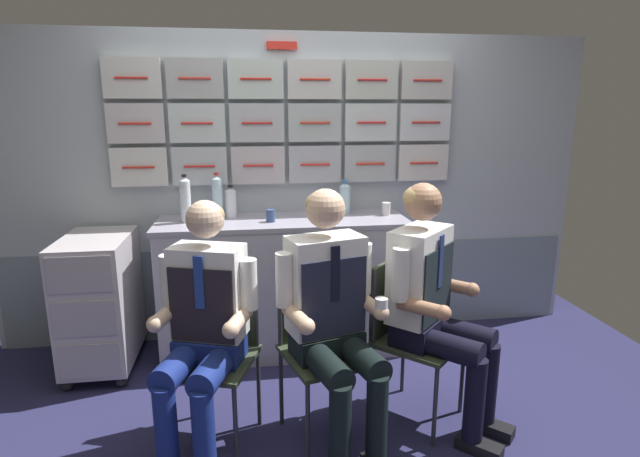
{
  "coord_description": "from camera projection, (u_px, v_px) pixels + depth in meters",
  "views": [
    {
      "loc": [
        -0.35,
        -2.17,
        1.64
      ],
      "look_at": [
        0.05,
        0.56,
        0.98
      ],
      "focal_mm": 28.19,
      "sensor_mm": 36.0,
      "label": 1
    }
  ],
  "objects": [
    {
      "name": "water_bottle_blue_cap",
      "position": [
        231.0,
        202.0,
        3.37
      ],
      "size": [
        0.08,
        0.08,
        0.22
      ],
      "color": "silver",
      "rests_on": "galley_counter"
    },
    {
      "name": "folding_chair_center",
      "position": [
        319.0,
        332.0,
        2.57
      ],
      "size": [
        0.49,
        0.49,
        0.86
      ],
      "color": "#2D2D33",
      "rests_on": "ground"
    },
    {
      "name": "ground",
      "position": [
        326.0,
        448.0,
        2.53
      ],
      "size": [
        4.8,
        4.8,
        0.04
      ],
      "primitive_type": "cube",
      "color": "#242449"
    },
    {
      "name": "service_trolley",
      "position": [
        100.0,
        299.0,
        3.18
      ],
      "size": [
        0.4,
        0.65,
        0.87
      ],
      "color": "black",
      "rests_on": "ground"
    },
    {
      "name": "water_bottle_clear",
      "position": [
        345.0,
        198.0,
        3.5
      ],
      "size": [
        0.08,
        0.08,
        0.24
      ],
      "color": "silver",
      "rests_on": "galley_counter"
    },
    {
      "name": "galley_counter",
      "position": [
        284.0,
        285.0,
        3.45
      ],
      "size": [
        1.66,
        0.53,
        0.93
      ],
      "color": "#ABA7B9",
      "rests_on": "ground"
    },
    {
      "name": "espresso_cup_small",
      "position": [
        386.0,
        209.0,
        3.46
      ],
      "size": [
        0.06,
        0.06,
        0.09
      ],
      "color": "silver",
      "rests_on": "galley_counter"
    },
    {
      "name": "crew_member_right",
      "position": [
        433.0,
        296.0,
        2.56
      ],
      "size": [
        0.66,
        0.66,
        1.29
      ],
      "color": "black",
      "rests_on": "ground"
    },
    {
      "name": "sparkling_bottle_green",
      "position": [
        185.0,
        200.0,
        3.22
      ],
      "size": [
        0.07,
        0.07,
        0.31
      ],
      "color": "silver",
      "rests_on": "galley_counter"
    },
    {
      "name": "galley_bulkhead",
      "position": [
        295.0,
        185.0,
        3.58
      ],
      "size": [
        4.2,
        0.14,
        2.15
      ],
      "color": "#ABB6BF",
      "rests_on": "ground"
    },
    {
      "name": "crew_member_left",
      "position": [
        203.0,
        322.0,
        2.32
      ],
      "size": [
        0.51,
        0.65,
        1.24
      ],
      "color": "black",
      "rests_on": "ground"
    },
    {
      "name": "crew_member_center",
      "position": [
        333.0,
        310.0,
        2.38
      ],
      "size": [
        0.52,
        0.67,
        1.28
      ],
      "color": "black",
      "rests_on": "ground"
    },
    {
      "name": "folding_chair_right",
      "position": [
        404.0,
        322.0,
        2.69
      ],
      "size": [
        0.57,
        0.57,
        0.86
      ],
      "color": "#2D2D33",
      "rests_on": "ground"
    },
    {
      "name": "paper_cup_tan",
      "position": [
        271.0,
        215.0,
        3.26
      ],
      "size": [
        0.06,
        0.06,
        0.08
      ],
      "color": "navy",
      "rests_on": "galley_counter"
    },
    {
      "name": "water_bottle_short",
      "position": [
        217.0,
        197.0,
        3.33
      ],
      "size": [
        0.07,
        0.07,
        0.31
      ],
      "color": "silver",
      "rests_on": "galley_counter"
    },
    {
      "name": "folding_chair_left",
      "position": [
        217.0,
        337.0,
        2.51
      ],
      "size": [
        0.51,
        0.51,
        0.86
      ],
      "color": "#2D2D33",
      "rests_on": "ground"
    }
  ]
}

